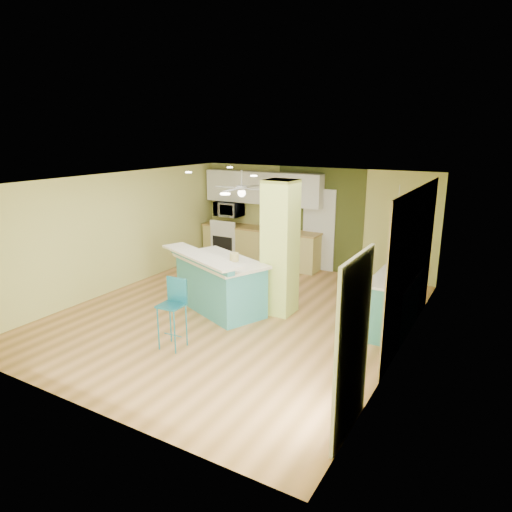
{
  "coord_description": "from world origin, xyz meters",
  "views": [
    {
      "loc": [
        4.32,
        -6.74,
        3.32
      ],
      "look_at": [
        0.2,
        0.4,
        1.06
      ],
      "focal_mm": 32.0,
      "sensor_mm": 36.0,
      "label": 1
    }
  ],
  "objects_px": {
    "canister": "(234,257)",
    "peninsula": "(219,283)",
    "fruit_bowl": "(266,228)",
    "side_counter": "(393,303)",
    "bar_stool": "(174,302)"
  },
  "relations": [
    {
      "from": "peninsula",
      "to": "bar_stool",
      "type": "bearing_deg",
      "value": -57.8
    },
    {
      "from": "side_counter",
      "to": "canister",
      "type": "xyz_separation_m",
      "value": [
        -2.79,
        -0.65,
        0.59
      ]
    },
    {
      "from": "canister",
      "to": "peninsula",
      "type": "bearing_deg",
      "value": -169.58
    },
    {
      "from": "canister",
      "to": "side_counter",
      "type": "bearing_deg",
      "value": 13.15
    },
    {
      "from": "bar_stool",
      "to": "canister",
      "type": "height_order",
      "value": "canister"
    },
    {
      "from": "side_counter",
      "to": "fruit_bowl",
      "type": "distance_m",
      "value": 4.48
    },
    {
      "from": "side_counter",
      "to": "fruit_bowl",
      "type": "relative_size",
      "value": 5.15
    },
    {
      "from": "fruit_bowl",
      "to": "canister",
      "type": "distance_m",
      "value": 3.18
    },
    {
      "from": "peninsula",
      "to": "fruit_bowl",
      "type": "height_order",
      "value": "peninsula"
    },
    {
      "from": "peninsula",
      "to": "fruit_bowl",
      "type": "bearing_deg",
      "value": 125.35
    },
    {
      "from": "fruit_bowl",
      "to": "side_counter",
      "type": "bearing_deg",
      "value": -32.24
    },
    {
      "from": "bar_stool",
      "to": "canister",
      "type": "distance_m",
      "value": 1.72
    },
    {
      "from": "peninsula",
      "to": "canister",
      "type": "relative_size",
      "value": 13.86
    },
    {
      "from": "side_counter",
      "to": "fruit_bowl",
      "type": "bearing_deg",
      "value": 147.76
    },
    {
      "from": "bar_stool",
      "to": "fruit_bowl",
      "type": "height_order",
      "value": "bar_stool"
    }
  ]
}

